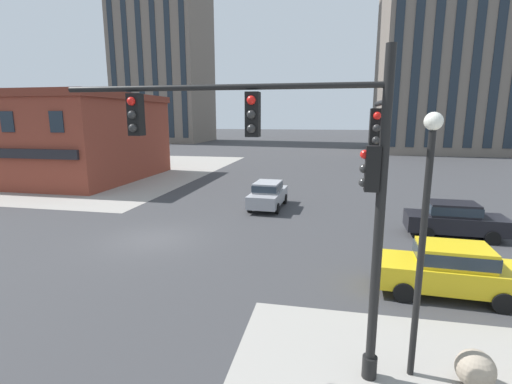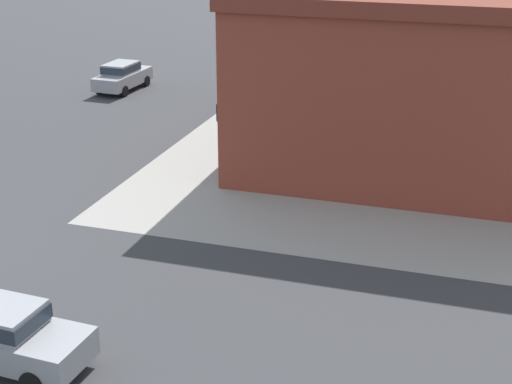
{
  "view_description": "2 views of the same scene",
  "coord_description": "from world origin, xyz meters",
  "views": [
    {
      "loc": [
        8.08,
        -15.34,
        5.63
      ],
      "look_at": [
        4.43,
        2.61,
        1.93
      ],
      "focal_mm": 26.02,
      "sensor_mm": 36.0,
      "label": 1
    },
    {
      "loc": [
        18.34,
        18.35,
        11.35
      ],
      "look_at": [
        -0.13,
        12.43,
        3.71
      ],
      "focal_mm": 54.27,
      "sensor_mm": 36.0,
      "label": 2
    }
  ],
  "objects": [
    {
      "name": "storefront_block_near_corner",
      "position": [
        -19.26,
        15.0,
        3.85
      ],
      "size": [
        20.93,
        14.4,
        7.68
      ],
      "color": "brown",
      "rests_on": "ground"
    },
    {
      "name": "car_main_northbound_far",
      "position": [
        -22.57,
        -3.17,
        0.92
      ],
      "size": [
        4.47,
        2.03,
        1.68
      ],
      "color": "#99999E",
      "rests_on": "ground"
    },
    {
      "name": "car_main_southbound_far",
      "position": [
        4.28,
        7.14,
        0.92
      ],
      "size": [
        2.06,
        4.48,
        1.68
      ],
      "color": "#99999E",
      "rests_on": "ground"
    }
  ]
}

